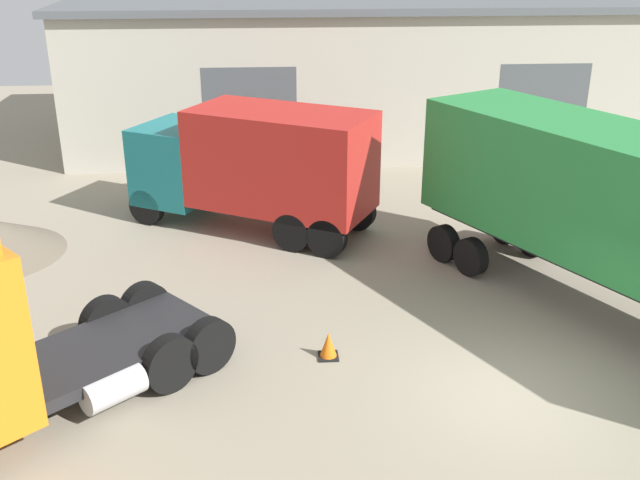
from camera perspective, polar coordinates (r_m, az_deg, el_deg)
ground_plane at (r=14.55m, az=14.83°, el=-11.21°), size 60.00×60.00×0.00m
warehouse_building at (r=30.92m, az=4.51°, el=13.04°), size 23.68×10.13×5.47m
box_truck_teal at (r=20.83m, az=-4.97°, el=5.90°), size 7.11×5.35×3.44m
traffic_cone at (r=15.00m, az=0.64°, el=-8.08°), size 0.40×0.40×0.55m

